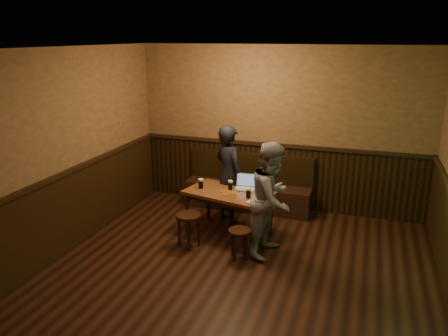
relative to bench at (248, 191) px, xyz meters
name	(u,v)px	position (x,y,z in m)	size (l,w,h in m)	color
room	(229,194)	(0.46, -2.53, 0.89)	(5.04, 6.04, 2.84)	black
bench	(248,191)	(0.00, 0.00, 0.00)	(2.20, 0.50, 0.95)	black
pub_table	(229,197)	(0.00, -1.12, 0.28)	(1.41, 0.99, 0.69)	#572B18
stool_left	(189,221)	(-0.42, -1.70, 0.08)	(0.47, 0.47, 0.49)	black
stool_right	(240,235)	(0.38, -1.80, 0.02)	(0.39, 0.39, 0.42)	black
pint_left	(201,184)	(-0.45, -1.13, 0.45)	(0.10, 0.10, 0.16)	maroon
pint_mid	(230,185)	(-0.01, -1.03, 0.45)	(0.10, 0.10, 0.15)	maroon
pint_right	(248,193)	(0.35, -1.27, 0.45)	(0.10, 0.10, 0.15)	maroon
laptop	(245,185)	(0.19, -0.89, 0.43)	(0.32, 0.27, 0.22)	silver
menu	(255,202)	(0.48, -1.41, 0.38)	(0.22, 0.15, 0.00)	silver
person_suit	(229,175)	(-0.14, -0.70, 0.50)	(0.59, 0.39, 1.62)	black
person_grey	(272,199)	(0.74, -1.50, 0.49)	(0.78, 0.60, 1.60)	#95959A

